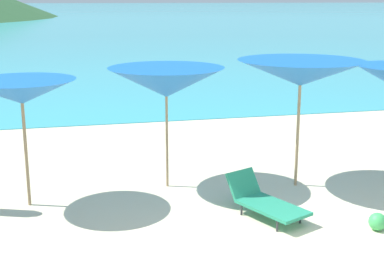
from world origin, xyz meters
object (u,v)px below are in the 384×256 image
object	(u,v)px
umbrella_2	(166,82)
beach_ball	(378,222)
umbrella_1	(21,92)
umbrella_3	(301,73)
lounge_chair_3	(264,201)

from	to	relation	value
umbrella_2	beach_ball	distance (m)	4.21
umbrella_1	umbrella_3	world-z (taller)	umbrella_3
beach_ball	umbrella_1	bearing A→B (deg)	156.38
umbrella_2	beach_ball	world-z (taller)	umbrella_2
lounge_chair_3	umbrella_2	bearing A→B (deg)	101.23
umbrella_2	lounge_chair_3	size ratio (longest dim) A/B	1.47
umbrella_3	beach_ball	size ratio (longest dim) A/B	9.11
umbrella_2	beach_ball	bearing A→B (deg)	-44.28
umbrella_2	umbrella_3	world-z (taller)	umbrella_3
umbrella_2	umbrella_3	bearing A→B (deg)	-12.04
umbrella_1	umbrella_3	size ratio (longest dim) A/B	0.87
lounge_chair_3	beach_ball	world-z (taller)	lounge_chair_3
umbrella_1	umbrella_3	xyz separation A→B (m)	(4.79, -0.11, 0.17)
umbrella_3	lounge_chair_3	size ratio (longest dim) A/B	1.63
lounge_chair_3	umbrella_1	bearing A→B (deg)	135.65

